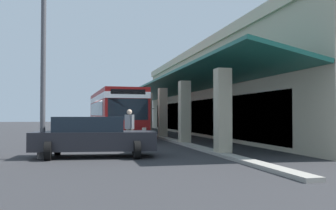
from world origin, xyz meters
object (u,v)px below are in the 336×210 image
transit_bus (115,110)px  parked_sedan_charcoal (94,136)px  pedestrian (129,126)px  lot_light_pole (43,51)px  potted_palm (146,123)px

transit_bus → parked_sedan_charcoal: (11.96, -1.81, -1.10)m
pedestrian → lot_light_pole: 5.47m
pedestrian → potted_palm: 20.75m
potted_palm → lot_light_pole: 24.93m
parked_sedan_charcoal → pedestrian: (-3.05, 1.71, 0.27)m
transit_bus → potted_palm: transit_bus is taller
pedestrian → lot_light_pole: (3.18, -3.47, 2.78)m
parked_sedan_charcoal → lot_light_pole: size_ratio=0.65×
transit_bus → potted_palm: (-11.40, 4.18, -1.17)m
transit_bus → parked_sedan_charcoal: transit_bus is taller
pedestrian → potted_palm: size_ratio=0.77×
potted_palm → lot_light_pole: size_ratio=0.33×
pedestrian → lot_light_pole: bearing=-47.5°
potted_palm → lot_light_pole: bearing=-18.3°
lot_light_pole → transit_bus: bearing=163.5°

